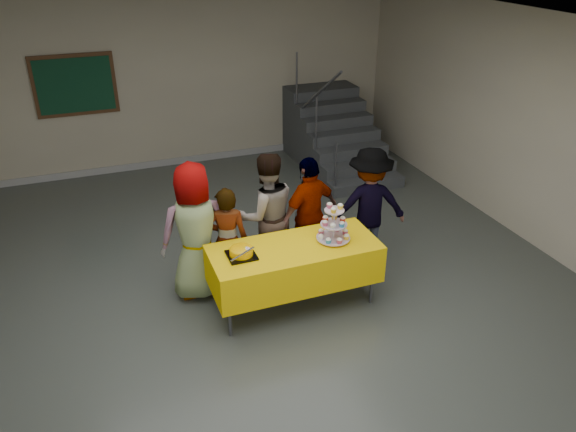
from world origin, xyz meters
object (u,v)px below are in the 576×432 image
at_px(bake_table, 294,263).
at_px(schoolchild_c, 266,215).
at_px(cupcake_stand, 334,227).
at_px(bear_cake, 241,251).
at_px(schoolchild_a, 196,232).
at_px(staircase, 332,136).
at_px(schoolchild_d, 310,214).
at_px(schoolchild_e, 369,205).
at_px(noticeboard, 75,85).
at_px(schoolchild_b, 227,241).

bearing_deg(bake_table, schoolchild_c, 94.39).
distance_m(bake_table, cupcake_stand, 0.60).
bearing_deg(bear_cake, schoolchild_a, 121.00).
xyz_separation_m(cupcake_stand, schoolchild_c, (-0.52, 0.80, -0.14)).
distance_m(schoolchild_a, staircase, 4.64).
distance_m(schoolchild_d, schoolchild_e, 0.79).
bearing_deg(cupcake_stand, noticeboard, 117.13).
xyz_separation_m(bear_cake, staircase, (2.87, 3.92, -0.34)).
relative_size(bear_cake, schoolchild_a, 0.22).
relative_size(cupcake_stand, schoolchild_d, 0.30).
bearing_deg(schoolchild_d, schoolchild_b, -12.40).
bearing_deg(bear_cake, schoolchild_e, 18.88).
distance_m(schoolchild_c, staircase, 3.93).
xyz_separation_m(schoolchild_a, staircase, (3.23, 3.32, -0.33)).
bearing_deg(noticeboard, bake_table, -67.33).
distance_m(bake_table, schoolchild_a, 1.17).
relative_size(cupcake_stand, schoolchild_a, 0.27).
distance_m(schoolchild_e, noticeboard, 5.31).
relative_size(cupcake_stand, bear_cake, 1.24).
bearing_deg(schoolchild_c, schoolchild_a, 10.66).
bearing_deg(schoolchild_e, schoolchild_a, 14.33).
bearing_deg(cupcake_stand, schoolchild_c, 123.09).
relative_size(bear_cake, schoolchild_e, 0.24).
bearing_deg(schoolchild_a, schoolchild_e, -178.19).
height_order(bake_table, staircase, staircase).
distance_m(bake_table, schoolchild_b, 0.83).
distance_m(schoolchild_d, noticeboard, 4.83).
xyz_separation_m(bear_cake, schoolchild_d, (1.08, 0.69, -0.08)).
bearing_deg(schoolchild_e, staircase, -93.67).
distance_m(schoolchild_b, schoolchild_e, 1.88).
relative_size(bake_table, staircase, 0.78).
xyz_separation_m(cupcake_stand, staircase, (1.81, 3.94, -0.45)).
distance_m(schoolchild_c, schoolchild_d, 0.54).
relative_size(schoolchild_a, schoolchild_c, 1.04).
xyz_separation_m(schoolchild_e, staircase, (1.00, 3.28, -0.27)).
relative_size(cupcake_stand, schoolchild_c, 0.28).
relative_size(schoolchild_a, schoolchild_b, 1.23).
xyz_separation_m(bake_table, schoolchild_d, (0.47, 0.70, 0.19)).
bearing_deg(schoolchild_b, schoolchild_c, -138.82).
bearing_deg(staircase, schoolchild_c, -126.47).
bearing_deg(schoolchild_b, schoolchild_a, 9.26).
relative_size(schoolchild_a, noticeboard, 1.27).
bearing_deg(bake_table, bear_cake, 178.97).
bearing_deg(schoolchild_b, bake_table, 156.90).
bearing_deg(schoolchild_a, schoolchild_c, -168.46).
xyz_separation_m(cupcake_stand, schoolchild_d, (0.01, 0.72, -0.19)).
distance_m(schoolchild_c, noticeboard, 4.50).
distance_m(schoolchild_a, schoolchild_d, 1.44).
height_order(schoolchild_a, staircase, staircase).
height_order(schoolchild_d, schoolchild_e, schoolchild_e).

